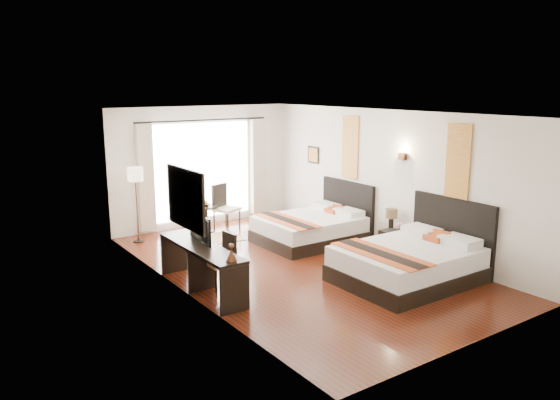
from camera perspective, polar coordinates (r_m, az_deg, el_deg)
floor at (r=10.13m, az=1.84°, el=-6.95°), size 4.50×7.50×0.01m
ceiling at (r=9.60m, az=1.95°, el=9.04°), size 4.50×7.50×0.02m
wall_headboard at (r=11.23m, az=11.14°, el=2.11°), size 0.01×7.50×2.80m
wall_desk at (r=8.65m, az=-10.15°, el=-0.79°), size 0.01×7.50×2.80m
wall_window at (r=12.92m, az=-8.06°, el=3.51°), size 4.50×0.01×2.80m
wall_entry at (r=7.20m, az=19.98°, el=-3.94°), size 4.50×0.01×2.80m
window_glass at (r=12.93m, az=-8.02°, el=3.06°), size 2.40×0.02×2.20m
sheer_curtain at (r=12.87m, az=-7.89°, el=3.03°), size 2.30×0.02×2.10m
drape_left at (r=12.26m, az=-13.86°, el=2.25°), size 0.35×0.14×2.35m
drape_right at (r=13.55m, az=-2.33°, el=3.49°), size 0.35×0.14×2.35m
art_panel_near at (r=10.05m, az=18.10°, el=3.77°), size 0.03×0.50×1.35m
art_panel_far at (r=11.94m, az=7.35°, el=5.49°), size 0.03×0.50×1.35m
wall_sconce at (r=10.82m, az=12.69°, el=4.46°), size 0.10×0.14×0.14m
mirror_frame at (r=8.56m, az=-9.83°, el=0.12°), size 0.04×1.25×0.95m
mirror_glass at (r=8.57m, az=-9.68°, el=0.14°), size 0.01×1.12×0.82m
bed_near at (r=9.59m, az=13.52°, el=-6.25°), size 2.31×1.80×1.31m
bed_far at (r=11.61m, az=3.47°, el=-2.85°), size 2.14×1.67×1.21m
nightstand at (r=11.05m, az=11.72°, el=-4.33°), size 0.38×0.47×0.45m
table_lamp at (r=10.99m, az=11.56°, el=-1.53°), size 0.24×0.24×0.38m
vase at (r=10.82m, az=12.35°, el=-2.86°), size 0.13×0.13×0.13m
console_desk at (r=8.97m, az=-8.22°, el=-7.05°), size 0.50×2.20×0.76m
television at (r=8.99m, az=-8.84°, el=-2.98°), size 0.16×0.81×0.46m
bronze_figurine at (r=7.97m, az=-5.09°, el=-5.63°), size 0.21×0.21×0.25m
desk_chair at (r=9.08m, az=-6.16°, el=-7.41°), size 0.44×0.44×0.91m
floor_lamp at (r=11.72m, az=-14.87°, el=2.11°), size 0.32×0.32×1.60m
side_table at (r=12.44m, az=-7.68°, el=-1.98°), size 0.52×0.52×0.60m
fruit_bowl at (r=12.35m, az=-7.86°, el=-0.51°), size 0.29×0.29×0.06m
window_chair at (r=12.56m, az=-5.65°, el=-1.70°), size 0.63×0.63×1.05m
jute_rug at (r=11.91m, az=-7.14°, el=-4.07°), size 1.32×0.95×0.01m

